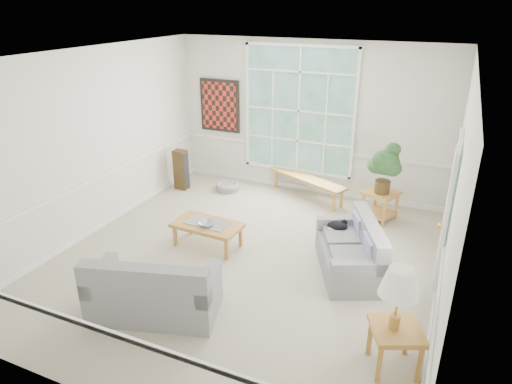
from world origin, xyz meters
TOP-DOWN VIEW (x-y plane):
  - floor at (0.00, 0.00)m, footprint 5.50×6.00m
  - ceiling at (0.00, 0.00)m, footprint 5.50×6.00m
  - wall_back at (0.00, 3.00)m, footprint 5.50×0.02m
  - wall_front at (0.00, -3.00)m, footprint 5.50×0.02m
  - wall_left at (-2.75, 0.00)m, footprint 0.02×6.00m
  - wall_right at (2.75, 0.00)m, footprint 0.02×6.00m
  - window_back at (-0.20, 2.96)m, footprint 2.30×0.08m
  - entry_door at (2.71, 0.60)m, footprint 0.08×0.90m
  - door_sidelight at (2.71, -0.03)m, footprint 0.08×0.26m
  - wall_art at (-1.95, 2.95)m, footprint 0.90×0.06m
  - wall_frame_near at (2.71, 1.75)m, footprint 0.04×0.26m
  - wall_frame_far at (2.71, 2.15)m, footprint 0.04×0.26m
  - loveseat_right at (1.51, 0.31)m, footprint 1.29×1.64m
  - loveseat_front at (-0.49, -1.61)m, footprint 1.72×1.22m
  - coffee_table at (-0.71, 0.12)m, footprint 1.11×0.64m
  - pewter_bowl at (-0.67, 0.05)m, footprint 0.36×0.36m
  - window_bench at (0.13, 2.65)m, footprint 1.73×1.04m
  - end_table at (1.63, 2.23)m, footprint 0.69×0.69m
  - houseplant at (1.64, 2.17)m, footprint 0.59×0.59m
  - side_table at (2.40, -1.38)m, footprint 0.68×0.68m
  - table_lamp at (2.36, -1.39)m, footprint 0.54×0.54m
  - pet_bed at (-1.49, 2.33)m, footprint 0.60×0.60m
  - floor_speaker at (-2.40, 2.02)m, footprint 0.27×0.22m
  - cat at (1.22, 0.74)m, footprint 0.36×0.29m

SIDE VIEW (x-z plane):
  - floor at x=0.00m, z-range -0.01..0.00m
  - pet_bed at x=-1.49m, z-range 0.00..0.14m
  - coffee_table at x=-0.71m, z-range 0.00..0.40m
  - window_bench at x=0.13m, z-range 0.00..0.41m
  - side_table at x=2.40m, z-range 0.00..0.52m
  - end_table at x=1.63m, z-range 0.00..0.54m
  - loveseat_right at x=1.51m, z-range 0.00..0.79m
  - floor_speaker at x=-2.40m, z-range 0.00..0.83m
  - loveseat_front at x=-0.49m, z-range 0.00..0.84m
  - pewter_bowl at x=-0.67m, z-range 0.40..0.47m
  - cat at x=1.22m, z-range 0.40..0.55m
  - table_lamp at x=2.36m, z-range 0.52..1.23m
  - houseplant at x=1.64m, z-range 0.54..1.45m
  - entry_door at x=2.71m, z-range 0.00..2.10m
  - door_sidelight at x=2.71m, z-range 0.20..2.10m
  - wall_back at x=0.00m, z-range 0.00..3.00m
  - wall_front at x=0.00m, z-range 0.00..3.00m
  - wall_left at x=-2.75m, z-range 0.00..3.00m
  - wall_right at x=2.75m, z-range 0.00..3.00m
  - wall_frame_near at x=2.71m, z-range 1.39..1.71m
  - wall_frame_far at x=2.71m, z-range 1.39..1.71m
  - wall_art at x=-1.95m, z-range 1.05..2.15m
  - window_back at x=-0.20m, z-range 0.45..2.85m
  - ceiling at x=0.00m, z-range 2.99..3.01m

